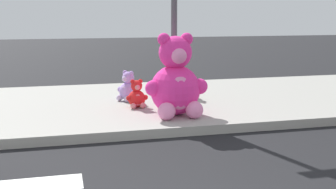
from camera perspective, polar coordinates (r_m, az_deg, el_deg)
sidewalk at (r=8.50m, az=-7.15°, el=-1.41°), size 28.00×4.40×0.15m
sign_pole at (r=7.71m, az=0.82°, el=10.72°), size 0.56×0.11×3.20m
plush_pink_large at (r=7.20m, az=1.05°, el=1.56°), size 1.07×0.93×1.38m
plush_lavender at (r=8.50m, az=-5.36°, el=0.78°), size 0.43×0.42×0.60m
plush_red at (r=7.87m, az=-4.16°, el=-0.22°), size 0.40×0.35×0.52m
plush_brown at (r=8.74m, az=2.63°, el=0.88°), size 0.36×0.40×0.52m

